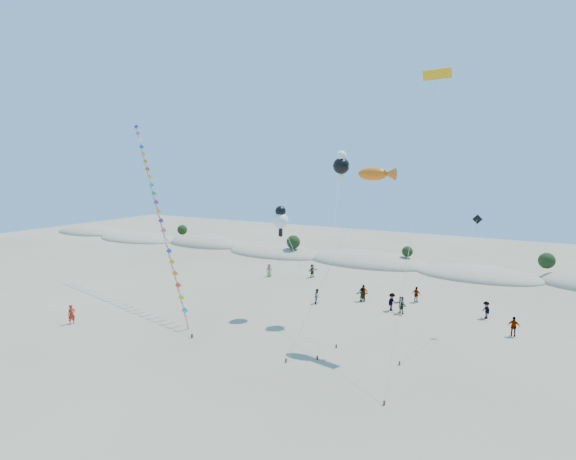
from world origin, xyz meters
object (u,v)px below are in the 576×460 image
at_px(fish_kite, 377,174).
at_px(parafoil_kite, 436,79).
at_px(flyer_foreground, 72,314).
at_px(kite_train, 157,204).

relative_size(fish_kite, parafoil_kite, 0.65).
distance_m(fish_kite, parafoil_kite, 9.09).
height_order(fish_kite, flyer_foreground, fish_kite).
bearing_deg(kite_train, flyer_foreground, -93.31).
bearing_deg(kite_train, fish_kite, -2.38).
relative_size(kite_train, parafoil_kite, 0.98).
bearing_deg(fish_kite, parafoil_kite, 38.87).
distance_m(kite_train, fish_kite, 25.90).
xyz_separation_m(kite_train, parafoil_kite, (29.41, 1.99, 11.27)).
bearing_deg(parafoil_kite, flyer_foreground, -156.80).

